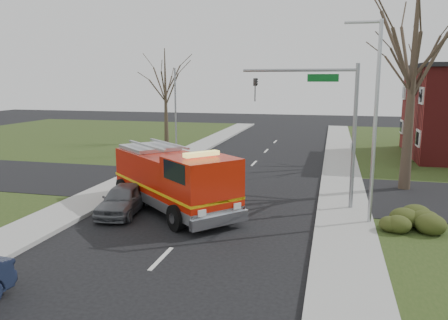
# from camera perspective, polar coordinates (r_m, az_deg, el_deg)

# --- Properties ---
(ground) EXTENTS (120.00, 120.00, 0.00)m
(ground) POSITION_cam_1_polar(r_m,az_deg,el_deg) (20.86, -1.95, -6.47)
(ground) COLOR black
(ground) RESTS_ON ground
(sidewalk_right) EXTENTS (2.40, 80.00, 0.15)m
(sidewalk_right) POSITION_cam_1_polar(r_m,az_deg,el_deg) (20.10, 15.44, -7.28)
(sidewalk_right) COLOR #9F9E99
(sidewalk_right) RESTS_ON ground
(sidewalk_left) EXTENTS (2.40, 80.00, 0.15)m
(sidewalk_left) POSITION_cam_1_polar(r_m,az_deg,el_deg) (23.26, -16.85, -4.95)
(sidewalk_left) COLOR #9F9E99
(sidewalk_left) RESTS_ON ground
(health_center_sign) EXTENTS (0.12, 2.00, 1.40)m
(health_center_sign) POSITION_cam_1_polar(r_m,az_deg,el_deg) (32.48, 22.67, 0.41)
(health_center_sign) COLOR #4A1311
(health_center_sign) RESTS_ON ground
(hedge_corner) EXTENTS (2.80, 2.00, 0.90)m
(hedge_corner) POSITION_cam_1_polar(r_m,az_deg,el_deg) (19.30, 23.97, -6.99)
(hedge_corner) COLOR #333F16
(hedge_corner) RESTS_ON lawn_right
(bare_tree_near) EXTENTS (6.00, 6.00, 12.00)m
(bare_tree_near) POSITION_cam_1_polar(r_m,az_deg,el_deg) (25.53, 23.58, 12.61)
(bare_tree_near) COLOR #382D21
(bare_tree_near) RESTS_ON ground
(bare_tree_far) EXTENTS (5.25, 5.25, 10.50)m
(bare_tree_far) POSITION_cam_1_polar(r_m,az_deg,el_deg) (34.62, 23.55, 10.26)
(bare_tree_far) COLOR #382D21
(bare_tree_far) RESTS_ON ground
(bare_tree_left) EXTENTS (4.50, 4.50, 9.00)m
(bare_tree_left) POSITION_cam_1_polar(r_m,az_deg,el_deg) (42.15, -7.67, 9.62)
(bare_tree_left) COLOR #382D21
(bare_tree_left) RESTS_ON ground
(traffic_signal_mast) EXTENTS (5.29, 0.18, 6.80)m
(traffic_signal_mast) POSITION_cam_1_polar(r_m,az_deg,el_deg) (20.73, 13.23, 6.41)
(traffic_signal_mast) COLOR gray
(traffic_signal_mast) RESTS_ON ground
(streetlight_pole) EXTENTS (1.48, 0.16, 8.40)m
(streetlight_pole) POSITION_cam_1_polar(r_m,az_deg,el_deg) (18.81, 19.00, 5.27)
(streetlight_pole) COLOR #B7BABF
(streetlight_pole) RESTS_ON ground
(utility_pole_far) EXTENTS (0.14, 0.14, 7.00)m
(utility_pole_far) POSITION_cam_1_polar(r_m,az_deg,el_deg) (35.49, -6.34, 6.19)
(utility_pole_far) COLOR gray
(utility_pole_far) RESTS_ON ground
(fire_engine) EXTENTS (7.57, 7.10, 3.13)m
(fire_engine) POSITION_cam_1_polar(r_m,az_deg,el_deg) (20.46, -6.52, -2.76)
(fire_engine) COLOR #B81908
(fire_engine) RESTS_ON ground
(parked_car_maroon) EXTENTS (2.05, 4.15, 1.36)m
(parked_car_maroon) POSITION_cam_1_polar(r_m,az_deg,el_deg) (20.60, -13.00, -4.99)
(parked_car_maroon) COLOR #5B5D63
(parked_car_maroon) RESTS_ON ground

